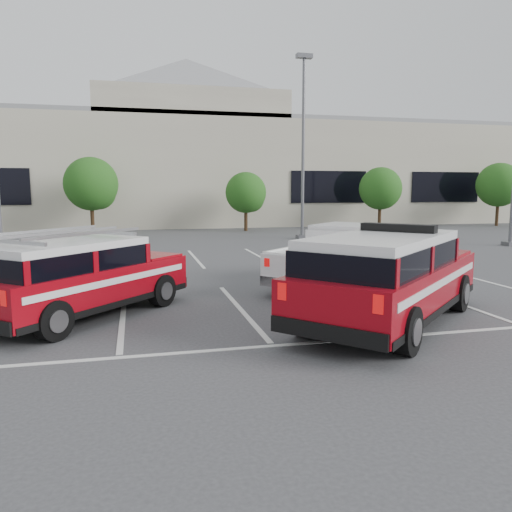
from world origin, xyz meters
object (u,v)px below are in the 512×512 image
at_px(tree_right, 381,190).
at_px(fire_chief_suv, 388,284).
at_px(convention_building, 164,167).
at_px(tree_far_right, 499,186).
at_px(white_pickup, 341,261).
at_px(light_pole_mid, 303,147).
at_px(ladder_suv, 80,283).
at_px(tree_mid_left, 93,186).
at_px(tree_mid_right, 247,194).

height_order(tree_right, fire_chief_suv, tree_right).
height_order(convention_building, tree_far_right, convention_building).
xyz_separation_m(fire_chief_suv, white_pickup, (0.83, 4.37, -0.15)).
distance_m(convention_building, light_pole_mid, 17.27).
bearing_deg(ladder_suv, fire_chief_suv, 23.85).
distance_m(tree_mid_left, fire_chief_suv, 25.27).
bearing_deg(white_pickup, convention_building, 143.37).
xyz_separation_m(tree_mid_left, fire_chief_suv, (7.67, -23.97, -2.19)).
height_order(tree_right, light_pole_mid, light_pole_mid).
bearing_deg(fire_chief_suv, tree_mid_right, 132.60).
bearing_deg(tree_right, tree_far_right, 0.00).
height_order(light_pole_mid, ladder_suv, light_pole_mid).
bearing_deg(convention_building, white_pickup, -83.38).
distance_m(tree_mid_left, tree_right, 20.00).
xyz_separation_m(tree_mid_left, tree_mid_right, (10.00, -0.00, -0.54)).
height_order(tree_mid_left, white_pickup, tree_mid_left).
height_order(fire_chief_suv, ladder_suv, fire_chief_suv).
height_order(tree_mid_right, tree_right, tree_right).
distance_m(convention_building, tree_far_right, 26.83).
bearing_deg(white_pickup, light_pole_mid, 122.66).
distance_m(tree_far_right, ladder_suv, 36.16).
xyz_separation_m(tree_mid_right, white_pickup, (-1.49, -19.60, -1.80)).
xyz_separation_m(tree_mid_right, tree_right, (10.00, 0.00, 0.27)).
relative_size(convention_building, ladder_suv, 12.00).
height_order(tree_mid_left, tree_far_right, same).
xyz_separation_m(tree_mid_right, light_pole_mid, (1.91, -6.05, 2.68)).
distance_m(tree_mid_right, white_pickup, 19.74).
bearing_deg(tree_mid_right, tree_far_right, 0.00).
bearing_deg(fire_chief_suv, tree_far_right, 95.18).
bearing_deg(tree_far_right, tree_right, -180.00).
height_order(tree_mid_left, tree_right, tree_mid_left).
distance_m(convention_building, tree_right, 17.96).
bearing_deg(ladder_suv, tree_far_right, 79.28).
height_order(tree_mid_right, light_pole_mid, light_pole_mid).
xyz_separation_m(convention_building, tree_mid_left, (-5.09, -9.82, -1.68)).
xyz_separation_m(convention_building, ladder_suv, (-3.77, -31.72, -3.94)).
height_order(light_pole_mid, white_pickup, light_pole_mid).
relative_size(convention_building, tree_far_right, 12.38).
distance_m(fire_chief_suv, white_pickup, 4.45).
relative_size(tree_far_right, fire_chief_suv, 0.83).
bearing_deg(light_pole_mid, white_pickup, -104.09).
relative_size(convention_building, tree_mid_right, 15.04).
relative_size(tree_right, tree_far_right, 0.91).
height_order(tree_mid_left, tree_mid_right, tree_mid_left).
distance_m(tree_mid_left, tree_far_right, 30.00).
distance_m(tree_far_right, white_pickup, 29.19).
distance_m(tree_mid_left, ladder_suv, 22.06).
xyz_separation_m(light_pole_mid, ladder_suv, (-10.59, -15.86, -4.40)).
bearing_deg(convention_building, fire_chief_suv, -85.63).
distance_m(convention_building, tree_mid_right, 11.20).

